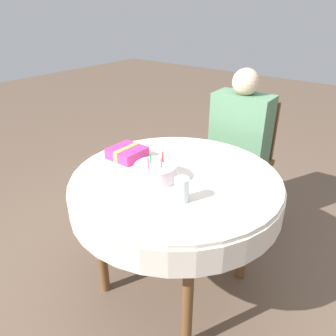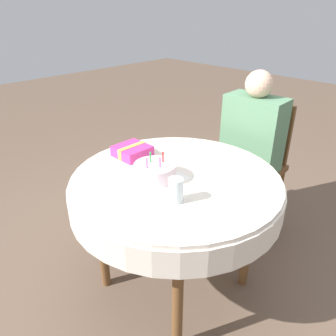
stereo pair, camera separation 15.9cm
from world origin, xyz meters
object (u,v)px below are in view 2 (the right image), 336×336
object	(u,v)px
person	(250,141)
gift_box	(132,151)
birthday_cake	(155,171)
chair	(254,161)
drinking_glass	(176,190)

from	to	relation	value
person	gift_box	size ratio (longest dim) A/B	6.27
birthday_cake	chair	bearing A→B (deg)	89.23
birthday_cake	gift_box	distance (m)	0.30
chair	drinking_glass	world-z (taller)	chair
person	drinking_glass	world-z (taller)	person
chair	birthday_cake	bearing A→B (deg)	-93.21
chair	birthday_cake	xyz separation A→B (m)	(-0.01, -0.93, 0.26)
chair	person	world-z (taller)	person
chair	gift_box	bearing A→B (deg)	-111.86
birthday_cake	drinking_glass	xyz separation A→B (m)	(0.21, -0.08, 0.01)
drinking_glass	gift_box	bearing A→B (deg)	161.00
person	drinking_glass	bearing A→B (deg)	-80.57
drinking_glass	gift_box	distance (m)	0.52
chair	person	xyz separation A→B (m)	(0.00, -0.09, 0.18)
person	birthday_cake	xyz separation A→B (m)	(-0.02, -0.84, 0.08)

